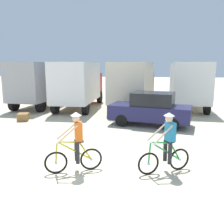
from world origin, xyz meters
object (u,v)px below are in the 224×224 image
at_px(box_truck_avon_van, 79,83).
at_px(box_truck_white_box, 188,83).
at_px(sedan_parked, 151,109).
at_px(box_truck_cream_rv, 134,83).
at_px(supply_crate, 23,117).
at_px(cyclist_orange_shirt, 75,145).
at_px(box_truck_grey_hauler, 42,82).
at_px(cyclist_cowboy_hat, 167,145).

height_order(box_truck_avon_van, box_truck_white_box, same).
bearing_deg(box_truck_avon_van, sedan_parked, -40.83).
bearing_deg(sedan_parked, box_truck_cream_rv, 103.82).
bearing_deg(supply_crate, cyclist_orange_shirt, -51.04).
distance_m(box_truck_grey_hauler, supply_crate, 5.34).
height_order(cyclist_cowboy_hat, supply_crate, cyclist_cowboy_hat).
xyz_separation_m(box_truck_avon_van, box_truck_cream_rv, (3.96, 0.58, 0.00)).
relative_size(box_truck_white_box, sedan_parked, 1.53).
bearing_deg(box_truck_avon_van, box_truck_white_box, 9.47).
relative_size(box_truck_grey_hauler, supply_crate, 9.39).
xyz_separation_m(box_truck_grey_hauler, box_truck_cream_rv, (7.02, 0.08, 0.00)).
xyz_separation_m(box_truck_grey_hauler, cyclist_orange_shirt, (6.07, -11.25, -1.03)).
distance_m(box_truck_grey_hauler, cyclist_cowboy_hat, 13.99).
bearing_deg(supply_crate, cyclist_cowboy_hat, -37.29).
bearing_deg(cyclist_orange_shirt, box_truck_avon_van, 105.66).
bearing_deg(sedan_parked, supply_crate, 179.84).
bearing_deg(box_truck_white_box, sedan_parked, -114.54).
xyz_separation_m(box_truck_cream_rv, cyclist_cowboy_hat, (1.73, -10.96, -1.03)).
distance_m(box_truck_white_box, supply_crate, 11.61).
bearing_deg(cyclist_cowboy_hat, supply_crate, 142.71).
relative_size(sedan_parked, cyclist_cowboy_hat, 2.45).
bearing_deg(sedan_parked, box_truck_white_box, 65.46).
bearing_deg(box_truck_avon_van, cyclist_orange_shirt, -74.34).
bearing_deg(cyclist_cowboy_hat, cyclist_orange_shirt, -172.03).
distance_m(box_truck_white_box, cyclist_orange_shirt, 13.05).
height_order(sedan_parked, cyclist_cowboy_hat, cyclist_cowboy_hat).
relative_size(box_truck_avon_van, supply_crate, 9.26).
height_order(box_truck_avon_van, cyclist_cowboy_hat, box_truck_avon_van).
bearing_deg(box_truck_white_box, supply_crate, -149.71).
bearing_deg(box_truck_grey_hauler, supply_crate, -78.64).
bearing_deg(supply_crate, box_truck_cream_rv, 40.06).
bearing_deg(box_truck_cream_rv, box_truck_avon_van, -171.73).
relative_size(box_truck_avon_van, sedan_parked, 1.52).
xyz_separation_m(box_truck_cream_rv, cyclist_orange_shirt, (-0.95, -11.33, -1.03)).
relative_size(box_truck_grey_hauler, cyclist_cowboy_hat, 3.78).
relative_size(box_truck_grey_hauler, box_truck_white_box, 1.01).
height_order(box_truck_grey_hauler, cyclist_orange_shirt, box_truck_grey_hauler).
distance_m(box_truck_cream_rv, sedan_parked, 5.32).
relative_size(box_truck_avon_van, cyclist_cowboy_hat, 3.73).
bearing_deg(box_truck_cream_rv, sedan_parked, -76.18).
relative_size(box_truck_white_box, cyclist_cowboy_hat, 3.74).
bearing_deg(cyclist_cowboy_hat, box_truck_cream_rv, 98.96).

